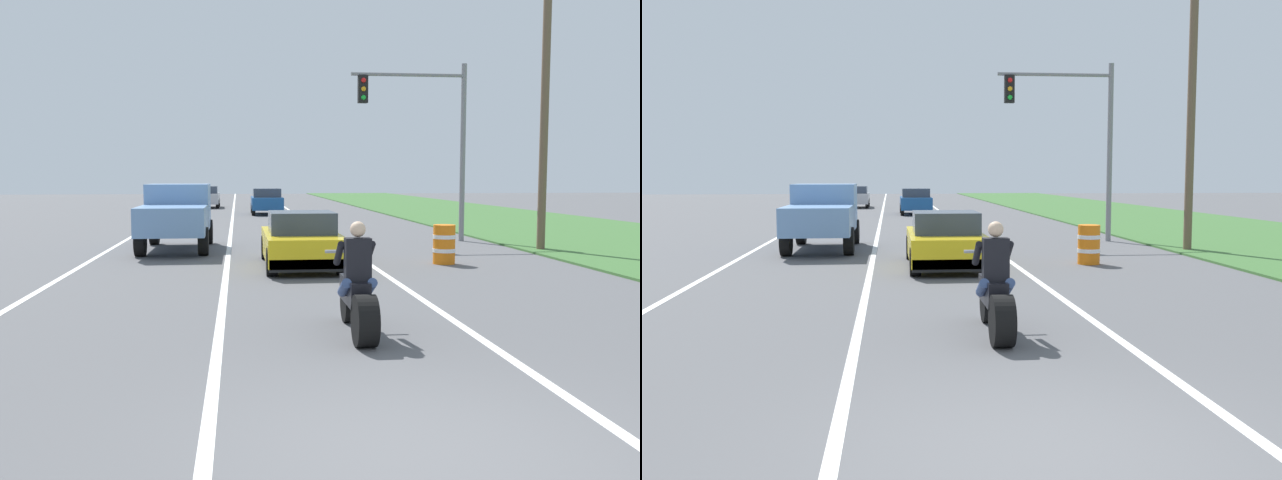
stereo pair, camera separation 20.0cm
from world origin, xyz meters
TOP-DOWN VIEW (x-y plane):
  - ground_plane at (0.00, 0.00)m, footprint 160.00×160.00m
  - lane_stripe_left_solid at (-5.40, 20.00)m, footprint 0.14×120.00m
  - lane_stripe_right_solid at (1.80, 20.00)m, footprint 0.14×120.00m
  - lane_stripe_centre_dashed at (-1.80, 20.00)m, footprint 0.14×120.00m
  - grass_verge_right at (11.92, 20.00)m, footprint 10.00×120.00m
  - motorcycle_with_rider at (0.13, 4.16)m, footprint 0.70×2.21m
  - sports_car_yellow at (0.03, 11.70)m, footprint 1.84×4.30m
  - pickup_truck_left_lane_light_blue at (-3.36, 16.04)m, footprint 2.02×4.80m
  - traffic_light_mast_near at (4.94, 17.78)m, footprint 3.96×0.34m
  - utility_pole_roadside at (7.47, 14.44)m, footprint 0.24×0.24m
  - construction_barrel_nearest at (3.70, 11.82)m, footprint 0.58×0.58m
  - distant_car_far_ahead at (0.16, 35.11)m, footprint 1.80×4.00m
  - distant_car_further_ahead at (-3.69, 43.76)m, footprint 1.80×4.00m

SIDE VIEW (x-z plane):
  - ground_plane at x=0.00m, z-range 0.00..0.00m
  - lane_stripe_left_solid at x=-5.40m, z-range 0.00..0.01m
  - lane_stripe_right_solid at x=1.80m, z-range 0.00..0.01m
  - lane_stripe_centre_dashed at x=-1.80m, z-range 0.00..0.01m
  - grass_verge_right at x=11.92m, z-range 0.00..0.06m
  - construction_barrel_nearest at x=3.70m, z-range 0.00..1.00m
  - motorcycle_with_rider at x=0.13m, z-range -0.22..1.40m
  - sports_car_yellow at x=0.03m, z-range -0.05..1.31m
  - distant_car_far_ahead at x=0.16m, z-range 0.02..1.52m
  - distant_car_further_ahead at x=-3.69m, z-range 0.02..1.52m
  - pickup_truck_left_lane_light_blue at x=-3.36m, z-range 0.12..2.10m
  - traffic_light_mast_near at x=4.94m, z-range 0.95..6.95m
  - utility_pole_roadside at x=7.47m, z-range 0.00..8.97m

